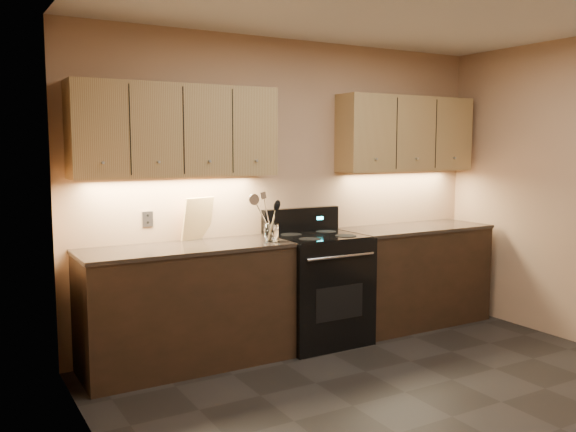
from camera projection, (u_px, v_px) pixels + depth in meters
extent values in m
plane|color=black|center=(452.00, 417.00, 3.81)|extent=(4.00, 4.00, 0.00)
cube|color=tan|center=(291.00, 190.00, 5.38)|extent=(4.00, 0.04, 2.60)
cube|color=tan|center=(128.00, 234.00, 2.66)|extent=(0.04, 4.00, 2.60)
cube|color=black|center=(187.00, 308.00, 4.67)|extent=(1.60, 0.60, 0.90)
cube|color=#3B2D25|center=(186.00, 248.00, 4.62)|extent=(1.62, 0.62, 0.03)
cube|color=black|center=(413.00, 276.00, 5.81)|extent=(1.44, 0.60, 0.90)
cube|color=#3B2D25|center=(414.00, 228.00, 5.75)|extent=(1.46, 0.62, 0.03)
cube|color=black|center=(318.00, 289.00, 5.24)|extent=(0.76, 0.65, 0.92)
cube|color=black|center=(318.00, 236.00, 5.18)|extent=(0.70, 0.60, 0.01)
cube|color=black|center=(301.00, 220.00, 5.42)|extent=(0.76, 0.07, 0.22)
cube|color=#19E5F2|center=(320.00, 218.00, 5.47)|extent=(0.06, 0.00, 0.03)
cylinder|color=silver|center=(341.00, 257.00, 4.90)|extent=(0.65, 0.02, 0.02)
cube|color=black|center=(340.00, 303.00, 4.96)|extent=(0.46, 0.00, 0.28)
cylinder|color=black|center=(310.00, 239.00, 4.96)|extent=(0.18, 0.18, 0.00)
cylinder|color=black|center=(346.00, 236.00, 5.14)|extent=(0.18, 0.18, 0.00)
cylinder|color=black|center=(291.00, 234.00, 5.22)|extent=(0.18, 0.18, 0.00)
cylinder|color=black|center=(326.00, 231.00, 5.40)|extent=(0.18, 0.18, 0.00)
cube|color=tan|center=(177.00, 131.00, 4.65)|extent=(1.60, 0.30, 0.70)
cube|color=tan|center=(406.00, 134.00, 5.78)|extent=(1.44, 0.30, 0.70)
cube|color=#B2B5BA|center=(148.00, 219.00, 4.75)|extent=(0.08, 0.01, 0.12)
cylinder|color=white|center=(271.00, 232.00, 4.85)|extent=(0.15, 0.15, 0.15)
cylinder|color=white|center=(271.00, 240.00, 4.86)|extent=(0.12, 0.12, 0.02)
cube|color=tan|center=(198.00, 219.00, 4.91)|extent=(0.29, 0.17, 0.35)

